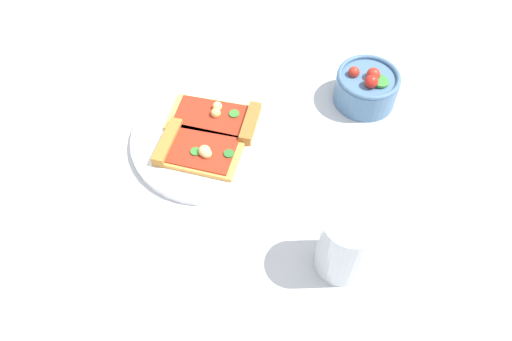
{
  "coord_description": "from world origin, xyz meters",
  "views": [
    {
      "loc": [
        0.08,
        -0.51,
        0.64
      ],
      "look_at": [
        0.05,
        -0.08,
        0.03
      ],
      "focal_mm": 34.46,
      "sensor_mm": 36.0,
      "label": 1
    }
  ],
  "objects_px": {
    "salad_bowl": "(366,87)",
    "soda_glass": "(345,244)",
    "pizza_slice_far": "(194,149)",
    "paper_napkin": "(94,253)",
    "plate": "(209,137)",
    "pizza_slice_near": "(220,119)"
  },
  "relations": [
    {
      "from": "salad_bowl",
      "to": "paper_napkin",
      "type": "relative_size",
      "value": 0.68
    },
    {
      "from": "pizza_slice_far",
      "to": "paper_napkin",
      "type": "distance_m",
      "value": 0.22
    },
    {
      "from": "pizza_slice_far",
      "to": "paper_napkin",
      "type": "bearing_deg",
      "value": -122.87
    },
    {
      "from": "pizza_slice_far",
      "to": "soda_glass",
      "type": "distance_m",
      "value": 0.29
    },
    {
      "from": "pizza_slice_near",
      "to": "salad_bowl",
      "type": "distance_m",
      "value": 0.26
    },
    {
      "from": "pizza_slice_far",
      "to": "salad_bowl",
      "type": "relative_size",
      "value": 1.33
    },
    {
      "from": "paper_napkin",
      "to": "plate",
      "type": "bearing_deg",
      "value": 58.48
    },
    {
      "from": "salad_bowl",
      "to": "paper_napkin",
      "type": "distance_m",
      "value": 0.52
    },
    {
      "from": "pizza_slice_near",
      "to": "soda_glass",
      "type": "bearing_deg",
      "value": -50.7
    },
    {
      "from": "soda_glass",
      "to": "paper_napkin",
      "type": "xyz_separation_m",
      "value": [
        -0.35,
        -0.01,
        -0.05
      ]
    },
    {
      "from": "plate",
      "to": "pizza_slice_near",
      "type": "xyz_separation_m",
      "value": [
        0.02,
        0.03,
        0.01
      ]
    },
    {
      "from": "pizza_slice_far",
      "to": "salad_bowl",
      "type": "height_order",
      "value": "salad_bowl"
    },
    {
      "from": "pizza_slice_far",
      "to": "soda_glass",
      "type": "height_order",
      "value": "soda_glass"
    },
    {
      "from": "soda_glass",
      "to": "paper_napkin",
      "type": "relative_size",
      "value": 0.72
    },
    {
      "from": "salad_bowl",
      "to": "soda_glass",
      "type": "distance_m",
      "value": 0.32
    },
    {
      "from": "pizza_slice_far",
      "to": "soda_glass",
      "type": "xyz_separation_m",
      "value": [
        0.23,
        -0.17,
        0.03
      ]
    },
    {
      "from": "plate",
      "to": "pizza_slice_far",
      "type": "relative_size",
      "value": 1.77
    },
    {
      "from": "salad_bowl",
      "to": "paper_napkin",
      "type": "height_order",
      "value": "salad_bowl"
    },
    {
      "from": "paper_napkin",
      "to": "pizza_slice_near",
      "type": "bearing_deg",
      "value": 58.63
    },
    {
      "from": "plate",
      "to": "pizza_slice_far",
      "type": "height_order",
      "value": "pizza_slice_far"
    },
    {
      "from": "salad_bowl",
      "to": "soda_glass",
      "type": "xyz_separation_m",
      "value": [
        -0.05,
        -0.32,
        0.02
      ]
    },
    {
      "from": "pizza_slice_far",
      "to": "pizza_slice_near",
      "type": "bearing_deg",
      "value": 63.0
    }
  ]
}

